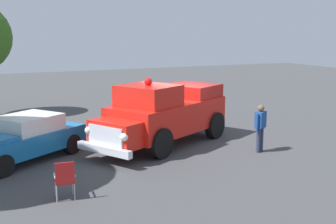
{
  "coord_description": "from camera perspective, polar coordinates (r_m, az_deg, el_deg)",
  "views": [
    {
      "loc": [
        -15.17,
        7.44,
        4.28
      ],
      "look_at": [
        -0.3,
        0.58,
        1.2
      ],
      "focal_mm": 47.64,
      "sensor_mm": 36.0,
      "label": 1
    }
  ],
  "objects": [
    {
      "name": "ground_plane",
      "position": [
        17.43,
        1.33,
        -3.58
      ],
      "size": [
        60.0,
        60.0,
        0.0
      ],
      "primitive_type": "plane",
      "color": "#424244"
    },
    {
      "name": "vintage_fire_truck",
      "position": [
        16.48,
        -0.49,
        -0.14
      ],
      "size": [
        4.75,
        6.26,
        2.59
      ],
      "color": "black",
      "rests_on": "ground"
    },
    {
      "name": "classic_hot_rod",
      "position": [
        15.32,
        -18.32,
        -3.25
      ],
      "size": [
        3.98,
        4.65,
        1.46
      ],
      "color": "black",
      "rests_on": "ground"
    },
    {
      "name": "lawn_chair_by_car",
      "position": [
        11.62,
        -13.07,
        -8.17
      ],
      "size": [
        0.55,
        0.56,
        1.02
      ],
      "color": "#B7BABF",
      "rests_on": "ground"
    },
    {
      "name": "spectator_standing",
      "position": [
        15.88,
        11.73,
        -1.64
      ],
      "size": [
        0.43,
        0.61,
        1.68
      ],
      "color": "#2D334C",
      "rests_on": "ground"
    }
  ]
}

